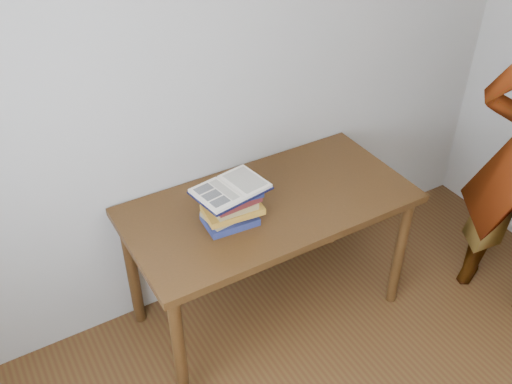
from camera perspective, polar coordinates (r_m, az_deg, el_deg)
desk at (r=2.85m, az=1.36°, el=-2.54°), size 1.42×0.71×0.76m
book_stack at (r=2.61m, az=-2.49°, el=-1.45°), size 0.28×0.20×0.18m
open_book at (r=2.55m, az=-2.56°, el=0.32°), size 0.35×0.27×0.03m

